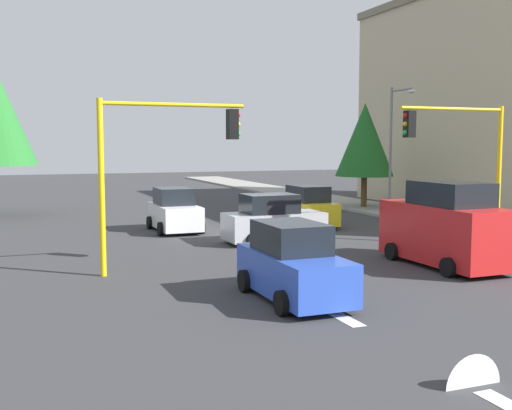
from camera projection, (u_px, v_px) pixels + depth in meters
name	position (u px, v px, depth m)	size (l,w,h in m)	color
ground_plane	(260.00, 235.00, 27.07)	(120.00, 120.00, 0.00)	#353538
sidewalk_kerb	(399.00, 212.00, 35.50)	(80.00, 4.00, 0.15)	gray
lane_arrow_near	(320.00, 306.00, 15.31)	(2.40, 1.10, 1.10)	silver
lane_arrow_mid	(496.00, 398.00, 9.75)	(2.40, 1.10, 1.10)	silver
traffic_signal_near_right	(162.00, 150.00, 19.10)	(0.36, 4.59, 5.33)	yellow
traffic_signal_near_left	(461.00, 147.00, 23.18)	(0.36, 4.59, 5.41)	yellow
street_lamp_curbside	(395.00, 137.00, 33.32)	(2.15, 0.28, 7.00)	slate
tree_roadside_mid	(365.00, 140.00, 37.69)	(3.54, 3.54, 6.44)	brown
delivery_van_red	(445.00, 227.00, 20.20)	(4.80, 2.22, 2.77)	red
car_blue	(293.00, 265.00, 15.90)	(4.05, 1.97, 1.98)	blue
car_silver	(273.00, 221.00, 25.04)	(2.10, 3.98, 1.98)	#B2B5BA
car_white	(175.00, 212.00, 28.35)	(3.78, 2.04, 1.98)	white
car_yellow	(306.00, 208.00, 30.13)	(4.10, 1.94, 1.98)	yellow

